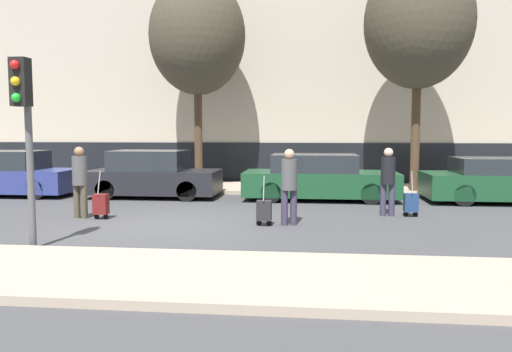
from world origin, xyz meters
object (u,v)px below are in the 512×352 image
(trolley_left, at_px, (101,204))
(traffic_light, at_px, (24,114))
(parked_car_0, at_px, (11,175))
(parked_car_2, at_px, (319,178))
(pedestrian_left, at_px, (80,178))
(pedestrian_right, at_px, (388,178))
(trolley_right, at_px, (411,203))
(bare_tree_down_street, at_px, (197,36))
(trolley_center, at_px, (264,211))
(bare_tree_near_crossing, at_px, (419,23))
(parked_car_1, at_px, (153,176))
(parked_car_3, at_px, (506,181))
(pedestrian_center, at_px, (289,182))

(trolley_left, bearing_deg, traffic_light, -89.05)
(parked_car_0, distance_m, traffic_light, 8.51)
(parked_car_2, distance_m, traffic_light, 8.81)
(pedestrian_left, xyz_separation_m, pedestrian_right, (7.26, 1.10, -0.02))
(trolley_right, xyz_separation_m, bare_tree_down_street, (-6.37, 5.17, 5.01))
(trolley_center, height_order, bare_tree_near_crossing, bare_tree_near_crossing)
(parked_car_1, height_order, traffic_light, traffic_light)
(parked_car_0, distance_m, parked_car_3, 15.08)
(trolley_right, relative_size, bare_tree_near_crossing, 0.15)
(trolley_left, relative_size, bare_tree_down_street, 0.15)
(pedestrian_right, xyz_separation_m, traffic_light, (-6.67, -4.28, 1.41))
(parked_car_0, height_order, pedestrian_right, pedestrian_right)
(parked_car_1, relative_size, bare_tree_down_street, 0.55)
(pedestrian_center, xyz_separation_m, trolley_right, (2.87, 1.41, -0.61))
(traffic_light, xyz_separation_m, bare_tree_down_street, (0.85, 9.39, 3.00))
(trolley_left, xyz_separation_m, pedestrian_right, (6.72, 1.20, 0.58))
(parked_car_2, distance_m, pedestrian_left, 6.83)
(bare_tree_near_crossing, bearing_deg, trolley_right, -102.14)
(parked_car_2, distance_m, pedestrian_right, 3.19)
(bare_tree_down_street, bearing_deg, parked_car_1, -111.33)
(parked_car_3, bearing_deg, parked_car_2, 179.29)
(bare_tree_down_street, bearing_deg, trolley_right, -39.07)
(parked_car_2, bearing_deg, pedestrian_left, -145.82)
(bare_tree_near_crossing, bearing_deg, bare_tree_down_street, 174.49)
(trolley_right, bearing_deg, traffic_light, -149.67)
(trolley_right, distance_m, traffic_light, 8.60)
(trolley_center, bearing_deg, pedestrian_center, 13.68)
(trolley_center, relative_size, trolley_right, 0.99)
(traffic_light, distance_m, bare_tree_near_crossing, 12.33)
(bare_tree_near_crossing, bearing_deg, pedestrian_left, -147.89)
(parked_car_3, relative_size, trolley_left, 4.08)
(pedestrian_right, distance_m, traffic_light, 8.05)
(trolley_left, distance_m, trolley_right, 7.35)
(parked_car_3, height_order, bare_tree_near_crossing, bare_tree_near_crossing)
(pedestrian_left, bearing_deg, pedestrian_center, -174.16)
(parked_car_2, distance_m, trolley_right, 3.54)
(parked_car_3, distance_m, trolley_center, 7.83)
(bare_tree_near_crossing, bearing_deg, parked_car_2, -151.88)
(trolley_right, bearing_deg, trolley_left, -171.10)
(traffic_light, height_order, bare_tree_near_crossing, bare_tree_near_crossing)
(parked_car_3, xyz_separation_m, pedestrian_left, (-10.97, -3.77, 0.34))
(trolley_left, distance_m, trolley_center, 3.88)
(pedestrian_right, xyz_separation_m, bare_tree_near_crossing, (1.51, 4.40, 4.54))
(pedestrian_center, bearing_deg, pedestrian_right, 18.63)
(parked_car_3, height_order, traffic_light, traffic_light)
(pedestrian_left, xyz_separation_m, traffic_light, (0.59, -3.18, 1.38))
(parked_car_0, xyz_separation_m, traffic_light, (4.70, -6.89, 1.68))
(parked_car_2, relative_size, trolley_center, 4.17)
(parked_car_2, xyz_separation_m, bare_tree_down_street, (-4.20, 2.38, 4.70))
(trolley_right, bearing_deg, parked_car_1, 158.90)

